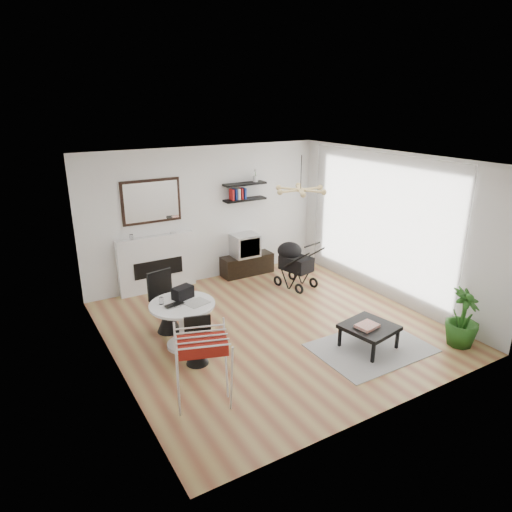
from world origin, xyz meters
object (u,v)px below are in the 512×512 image
fireplace (157,257)px  coffee_table (369,328)px  tv_console (247,265)px  crt_tv (245,245)px  potted_plant (463,318)px  drying_rack (203,369)px  dining_table (183,318)px  stroller (294,266)px

fireplace → coffee_table: 4.22m
fireplace → tv_console: bearing=-3.8°
crt_tv → coffee_table: 3.60m
crt_tv → potted_plant: potted_plant is taller
tv_console → drying_rack: drying_rack is taller
crt_tv → dining_table: 3.11m
crt_tv → drying_rack: (-2.57, -3.60, -0.14)m
tv_console → coffee_table: (0.06, -3.59, 0.12)m
fireplace → drying_rack: bearing=-100.8°
crt_tv → drying_rack: drying_rack is taller
drying_rack → coffee_table: bearing=19.0°
fireplace → drying_rack: 3.80m
stroller → crt_tv: bearing=104.0°
coffee_table → potted_plant: 1.42m
fireplace → drying_rack: (-0.71, -3.73, -0.17)m
dining_table → drying_rack: drying_rack is taller
dining_table → stroller: bearing=21.8°
drying_rack → coffee_table: 2.69m
crt_tv → coffee_table: bearing=-88.2°
dining_table → potted_plant: bearing=-29.8°
coffee_table → dining_table: bearing=148.6°
dining_table → coffee_table: size_ratio=1.19×
potted_plant → stroller: bearing=104.7°
fireplace → tv_console: size_ratio=1.93×
dining_table → tv_console: bearing=43.0°
drying_rack → stroller: 4.04m
stroller → potted_plant: size_ratio=1.10×
tv_console → crt_tv: crt_tv is taller
fireplace → crt_tv: fireplace is taller
fireplace → stroller: fireplace is taller
drying_rack → potted_plant: size_ratio=1.09×
tv_console → coffee_table: bearing=-89.1°
drying_rack → coffee_table: size_ratio=1.20×
drying_rack → stroller: bearing=58.3°
drying_rack → potted_plant: drying_rack is taller
coffee_table → crt_tv: bearing=91.8°
dining_table → stroller: 3.00m
tv_console → dining_table: (-2.30, -2.15, 0.26)m
coffee_table → tv_console: bearing=90.9°
tv_console → dining_table: size_ratio=1.15×
dining_table → stroller: stroller is taller
tv_console → drying_rack: 4.47m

